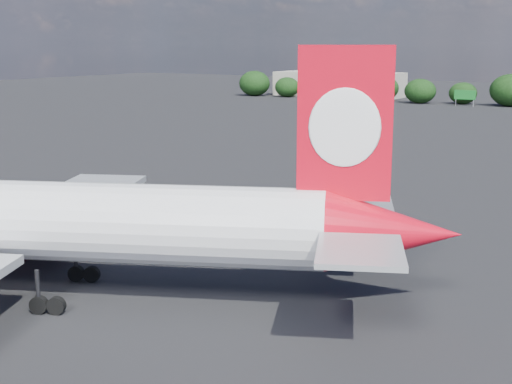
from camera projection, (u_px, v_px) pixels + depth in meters
The scene contains 4 objects.
ground at pixel (346, 175), 95.68m from camera, with size 500.00×500.00×0.00m, color black.
qantas_airliner at pixel (50, 223), 48.96m from camera, with size 50.24×48.46×17.32m.
terminal_building at pixel (339, 84), 238.07m from camera, with size 42.00×16.00×8.00m.
highway_sign at pixel (465, 95), 200.43m from camera, with size 6.00×0.30×4.50m.
Camera 1 is at (40.04, -26.03, 17.41)m, focal length 50.00 mm.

